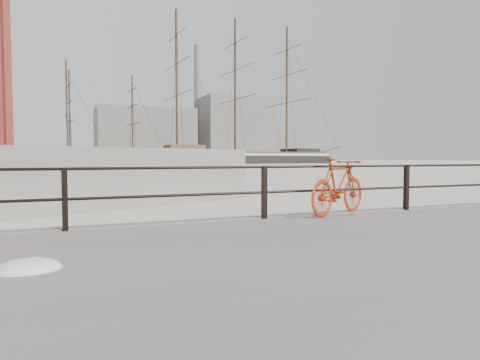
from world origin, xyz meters
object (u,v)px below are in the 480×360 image
object	(u,v)px
barque_black	(235,164)
schooner_mid	(103,165)
bicycle	(338,186)
schooner_left	(31,166)

from	to	relation	value
barque_black	schooner_mid	bearing A→B (deg)	-170.44
bicycle	schooner_left	bearing A→B (deg)	73.87
schooner_mid	barque_black	bearing A→B (deg)	7.67
bicycle	schooner_left	world-z (taller)	schooner_left
bicycle	schooner_mid	size ratio (longest dim) A/B	0.07
schooner_mid	schooner_left	size ratio (longest dim) A/B	1.03
bicycle	schooner_left	size ratio (longest dim) A/B	0.07
barque_black	schooner_mid	size ratio (longest dim) A/B	2.45
bicycle	barque_black	distance (m)	99.65
schooner_mid	schooner_left	xyz separation A→B (m)	(-12.89, -8.21, 0.00)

